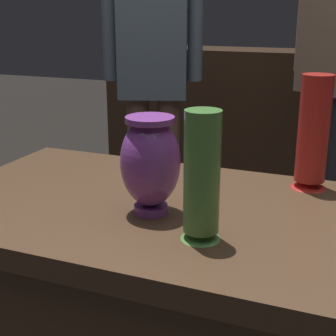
{
  "coord_description": "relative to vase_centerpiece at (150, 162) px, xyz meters",
  "views": [
    {
      "loc": [
        0.36,
        -0.99,
        1.23
      ],
      "look_at": [
        -0.03,
        -0.03,
        0.9
      ],
      "focal_mm": 53.15,
      "sensor_mm": 36.0,
      "label": 1
    }
  ],
  "objects": [
    {
      "name": "back_display_shelf",
      "position": [
        0.06,
        2.26,
        -0.42
      ],
      "size": [
        2.6,
        0.4,
        0.99
      ],
      "color": "#382619",
      "rests_on": "ground_plane"
    },
    {
      "name": "vase_centerpiece",
      "position": [
        0.0,
        0.0,
        0.0
      ],
      "size": [
        0.13,
        0.13,
        0.22
      ],
      "color": "#7A388E",
      "rests_on": "display_plinth"
    },
    {
      "name": "vase_tall_behind",
      "position": [
        0.14,
        -0.08,
        0.01
      ],
      "size": [
        0.08,
        0.08,
        0.26
      ],
      "color": "#477A38",
      "rests_on": "display_plinth"
    },
    {
      "name": "vase_left_accent",
      "position": [
        0.31,
        0.3,
        0.02
      ],
      "size": [
        0.09,
        0.09,
        0.29
      ],
      "color": "red",
      "rests_on": "display_plinth"
    },
    {
      "name": "shelf_vase_far_left",
      "position": [
        -0.98,
        2.25,
        0.13
      ],
      "size": [
        0.1,
        0.1,
        0.08
      ],
      "color": "gray",
      "rests_on": "back_display_shelf"
    },
    {
      "name": "visitor_center_back",
      "position": [
        0.26,
        1.52,
        0.11
      ],
      "size": [
        0.4,
        0.33,
        1.73
      ],
      "rotation": [
        0.0,
        0.0,
        2.55
      ],
      "color": "#232328",
      "rests_on": "ground_plane"
    },
    {
      "name": "visitor_near_left",
      "position": [
        -0.54,
        1.26,
        0.07
      ],
      "size": [
        0.45,
        0.28,
        1.67
      ],
      "rotation": [
        0.0,
        0.0,
        3.48
      ],
      "color": "brown",
      "rests_on": "ground_plane"
    }
  ]
}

